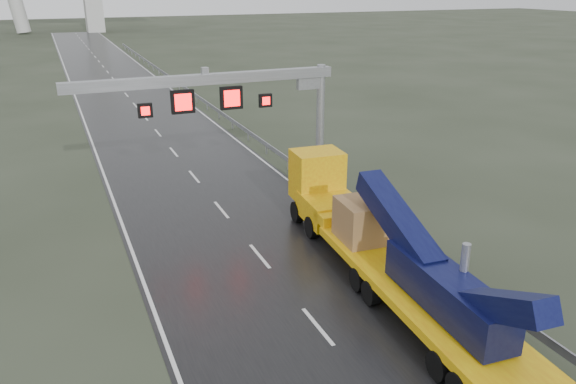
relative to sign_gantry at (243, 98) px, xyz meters
name	(u,v)px	position (x,y,z in m)	size (l,w,h in m)	color
road	(145,118)	(-2.10, 22.01, -5.60)	(11.00, 200.00, 0.02)	black
guardrail	(244,129)	(4.00, 12.01, -4.91)	(0.20, 140.00, 1.40)	gray
sign_gantry	(243,98)	(0.00, 0.00, 0.00)	(14.90, 1.20, 7.42)	silver
heavy_haul_truck	(377,239)	(1.80, -11.54, -3.91)	(3.92, 18.81, 4.39)	yellow
exit_sign_pair	(374,191)	(5.00, -6.07, -4.11)	(1.17, 0.55, 2.15)	gray
striped_barrier	(335,176)	(5.45, -0.90, -5.01)	(0.71, 0.38, 1.20)	red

